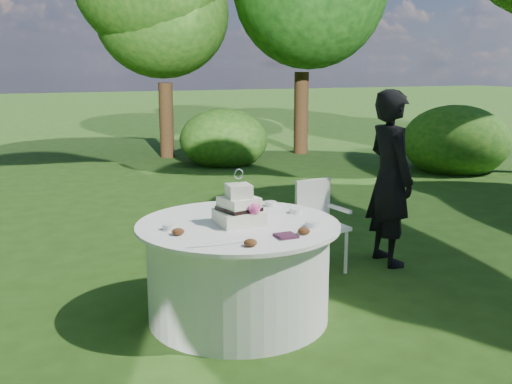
% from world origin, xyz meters
% --- Properties ---
extents(ground, '(80.00, 80.00, 0.00)m').
position_xyz_m(ground, '(0.00, 0.00, 0.00)').
color(ground, '#1F380F').
rests_on(ground, ground).
extents(napkins, '(0.14, 0.14, 0.02)m').
position_xyz_m(napkins, '(0.17, -0.48, 0.78)').
color(napkins, '#441D33').
rests_on(napkins, table).
extents(feather_plume, '(0.48, 0.07, 0.01)m').
position_xyz_m(feather_plume, '(-0.32, -0.46, 0.78)').
color(feather_plume, white).
rests_on(feather_plume, table).
extents(guest, '(0.46, 0.66, 1.73)m').
position_xyz_m(guest, '(1.87, 0.66, 0.86)').
color(guest, black).
rests_on(guest, ground).
extents(table, '(1.56, 1.56, 0.77)m').
position_xyz_m(table, '(0.00, 0.00, 0.39)').
color(table, silver).
rests_on(table, ground).
extents(cake, '(0.33, 0.34, 0.43)m').
position_xyz_m(cake, '(0.00, -0.02, 0.88)').
color(cake, silver).
rests_on(cake, table).
extents(chair, '(0.45, 0.44, 0.88)m').
position_xyz_m(chair, '(1.13, 0.75, 0.52)').
color(chair, white).
rests_on(chair, ground).
extents(votives, '(1.18, 0.83, 0.04)m').
position_xyz_m(votives, '(0.24, 0.05, 0.79)').
color(votives, white).
rests_on(votives, table).
extents(petal_cups, '(0.92, 1.13, 0.05)m').
position_xyz_m(petal_cups, '(-0.00, -0.18, 0.79)').
color(petal_cups, '#562D16').
rests_on(petal_cups, table).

